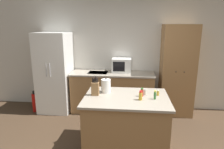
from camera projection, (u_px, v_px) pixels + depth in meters
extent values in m
cube|color=beige|center=(131.00, 55.00, 4.80)|extent=(7.20, 0.06, 2.60)
cube|color=white|center=(55.00, 73.00, 4.69)|extent=(0.73, 0.72, 1.85)
cylinder|color=silver|center=(46.00, 70.00, 4.30)|extent=(0.02, 0.02, 0.30)
cylinder|color=silver|center=(50.00, 70.00, 4.29)|extent=(0.02, 0.02, 0.30)
cube|color=olive|center=(112.00, 93.00, 4.73)|extent=(1.89, 0.60, 0.90)
cube|color=gray|center=(112.00, 74.00, 4.62)|extent=(1.93, 0.64, 0.03)
cube|color=#9EA0A3|center=(98.00, 73.00, 4.65)|extent=(0.44, 0.34, 0.01)
cube|color=olive|center=(177.00, 71.00, 4.47)|extent=(0.71, 0.56, 2.03)
sphere|color=black|center=(176.00, 72.00, 4.19)|extent=(0.02, 0.02, 0.02)
sphere|color=black|center=(184.00, 72.00, 4.17)|extent=(0.02, 0.02, 0.02)
cube|color=olive|center=(126.00, 124.00, 3.29)|extent=(1.28, 0.91, 0.87)
cube|color=gray|center=(126.00, 98.00, 3.18)|extent=(1.34, 0.97, 0.03)
cube|color=white|center=(122.00, 65.00, 4.67)|extent=(0.44, 0.32, 0.32)
cube|color=black|center=(119.00, 67.00, 4.52)|extent=(0.27, 0.01, 0.22)
cube|color=olive|center=(95.00, 89.00, 3.22)|extent=(0.12, 0.09, 0.21)
cylinder|color=black|center=(93.00, 80.00, 3.20)|extent=(0.02, 0.02, 0.08)
cylinder|color=black|center=(94.00, 81.00, 3.19)|extent=(0.02, 0.02, 0.06)
cylinder|color=black|center=(95.00, 80.00, 3.18)|extent=(0.02, 0.02, 0.08)
cylinder|color=black|center=(96.00, 79.00, 3.17)|extent=(0.02, 0.02, 0.11)
cylinder|color=black|center=(97.00, 80.00, 3.18)|extent=(0.02, 0.02, 0.08)
cylinder|color=gold|center=(141.00, 96.00, 3.03)|extent=(0.05, 0.05, 0.12)
cylinder|color=red|center=(141.00, 92.00, 3.01)|extent=(0.04, 0.04, 0.03)
cylinder|color=gold|center=(158.00, 93.00, 3.23)|extent=(0.04, 0.04, 0.07)
cylinder|color=silver|center=(158.00, 91.00, 3.22)|extent=(0.03, 0.03, 0.02)
cylinder|color=#B2281E|center=(142.00, 93.00, 3.18)|extent=(0.05, 0.05, 0.11)
cylinder|color=#286628|center=(142.00, 89.00, 3.17)|extent=(0.04, 0.04, 0.02)
cylinder|color=beige|center=(145.00, 93.00, 3.24)|extent=(0.05, 0.05, 0.08)
cylinder|color=silver|center=(145.00, 90.00, 3.23)|extent=(0.03, 0.03, 0.02)
cylinder|color=#337033|center=(155.00, 96.00, 3.06)|extent=(0.04, 0.04, 0.12)
cylinder|color=#E5DB4C|center=(155.00, 91.00, 3.04)|extent=(0.03, 0.03, 0.03)
cylinder|color=white|center=(106.00, 86.00, 3.36)|extent=(0.16, 0.16, 0.23)
sphere|color=#262628|center=(106.00, 79.00, 3.33)|extent=(0.02, 0.02, 0.02)
cylinder|color=red|center=(34.00, 103.00, 4.73)|extent=(0.10, 0.10, 0.44)
cylinder|color=black|center=(33.00, 92.00, 4.67)|extent=(0.05, 0.05, 0.08)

